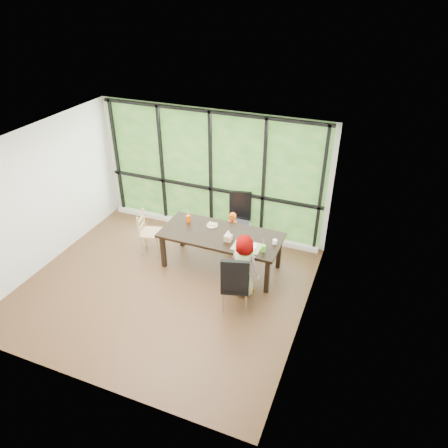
{
  "coord_description": "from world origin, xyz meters",
  "views": [
    {
      "loc": [
        3.22,
        -5.17,
        4.94
      ],
      "look_at": [
        0.83,
        0.86,
        1.05
      ],
      "focal_mm": 33.66,
      "sensor_mm": 36.0,
      "label": 1
    }
  ],
  "objects_px": {
    "child_toddler": "(232,232)",
    "plate_far": "(212,225)",
    "tissue_box": "(228,238)",
    "chair_end_beech": "(150,233)",
    "green_cup": "(263,248)",
    "white_mug": "(275,242)",
    "plate_near": "(249,246)",
    "dining_table": "(221,251)",
    "chair_interior_leather": "(236,281)",
    "orange_cup": "(188,219)",
    "child_older": "(245,266)",
    "chair_window_leather": "(239,219)"
  },
  "relations": [
    {
      "from": "plate_far",
      "to": "chair_window_leather",
      "type": "bearing_deg",
      "value": 70.06
    },
    {
      "from": "child_toddler",
      "to": "plate_near",
      "type": "height_order",
      "value": "child_toddler"
    },
    {
      "from": "plate_far",
      "to": "white_mug",
      "type": "xyz_separation_m",
      "value": [
        1.3,
        -0.16,
        0.03
      ]
    },
    {
      "from": "child_toddler",
      "to": "chair_interior_leather",
      "type": "bearing_deg",
      "value": -54.32
    },
    {
      "from": "child_toddler",
      "to": "plate_far",
      "type": "distance_m",
      "value": 0.56
    },
    {
      "from": "child_toddler",
      "to": "white_mug",
      "type": "height_order",
      "value": "child_toddler"
    },
    {
      "from": "chair_end_beech",
      "to": "green_cup",
      "type": "relative_size",
      "value": 7.23
    },
    {
      "from": "dining_table",
      "to": "green_cup",
      "type": "relative_size",
      "value": 18.27
    },
    {
      "from": "child_older",
      "to": "green_cup",
      "type": "relative_size",
      "value": 9.48
    },
    {
      "from": "green_cup",
      "to": "dining_table",
      "type": "bearing_deg",
      "value": 164.44
    },
    {
      "from": "chair_end_beech",
      "to": "plate_far",
      "type": "bearing_deg",
      "value": -93.0
    },
    {
      "from": "dining_table",
      "to": "orange_cup",
      "type": "relative_size",
      "value": 16.68
    },
    {
      "from": "chair_interior_leather",
      "to": "green_cup",
      "type": "bearing_deg",
      "value": -126.46
    },
    {
      "from": "plate_near",
      "to": "dining_table",
      "type": "bearing_deg",
      "value": 162.62
    },
    {
      "from": "orange_cup",
      "to": "tissue_box",
      "type": "height_order",
      "value": "orange_cup"
    },
    {
      "from": "plate_near",
      "to": "tissue_box",
      "type": "relative_size",
      "value": 2.08
    },
    {
      "from": "dining_table",
      "to": "child_toddler",
      "type": "xyz_separation_m",
      "value": [
        0.0,
        0.6,
        0.07
      ]
    },
    {
      "from": "chair_window_leather",
      "to": "chair_interior_leather",
      "type": "relative_size",
      "value": 1.0
    },
    {
      "from": "child_toddler",
      "to": "white_mug",
      "type": "distance_m",
      "value": 1.21
    },
    {
      "from": "green_cup",
      "to": "chair_end_beech",
      "type": "bearing_deg",
      "value": 174.88
    },
    {
      "from": "plate_near",
      "to": "orange_cup",
      "type": "distance_m",
      "value": 1.44
    },
    {
      "from": "chair_end_beech",
      "to": "child_toddler",
      "type": "bearing_deg",
      "value": -82.16
    },
    {
      "from": "plate_near",
      "to": "white_mug",
      "type": "height_order",
      "value": "white_mug"
    },
    {
      "from": "chair_window_leather",
      "to": "chair_interior_leather",
      "type": "xyz_separation_m",
      "value": [
        0.64,
        -1.94,
        0.0
      ]
    },
    {
      "from": "chair_window_leather",
      "to": "plate_near",
      "type": "height_order",
      "value": "chair_window_leather"
    },
    {
      "from": "chair_interior_leather",
      "to": "child_older",
      "type": "relative_size",
      "value": 0.91
    },
    {
      "from": "green_cup",
      "to": "white_mug",
      "type": "bearing_deg",
      "value": 68.73
    },
    {
      "from": "white_mug",
      "to": "tissue_box",
      "type": "bearing_deg",
      "value": -165.25
    },
    {
      "from": "plate_near",
      "to": "green_cup",
      "type": "bearing_deg",
      "value": -11.42
    },
    {
      "from": "plate_near",
      "to": "tissue_box",
      "type": "xyz_separation_m",
      "value": [
        -0.42,
        0.04,
        0.05
      ]
    },
    {
      "from": "child_toddler",
      "to": "tissue_box",
      "type": "distance_m",
      "value": 0.86
    },
    {
      "from": "chair_end_beech",
      "to": "child_older",
      "type": "distance_m",
      "value": 2.26
    },
    {
      "from": "orange_cup",
      "to": "plate_far",
      "type": "bearing_deg",
      "value": 3.38
    },
    {
      "from": "child_older",
      "to": "tissue_box",
      "type": "height_order",
      "value": "child_older"
    },
    {
      "from": "chair_interior_leather",
      "to": "white_mug",
      "type": "bearing_deg",
      "value": -126.76
    },
    {
      "from": "chair_interior_leather",
      "to": "plate_far",
      "type": "distance_m",
      "value": 1.5
    },
    {
      "from": "chair_interior_leather",
      "to": "white_mug",
      "type": "xyz_separation_m",
      "value": [
        0.38,
        1.01,
        0.25
      ]
    },
    {
      "from": "child_toddler",
      "to": "plate_far",
      "type": "height_order",
      "value": "child_toddler"
    },
    {
      "from": "chair_interior_leather",
      "to": "chair_end_beech",
      "type": "height_order",
      "value": "chair_interior_leather"
    },
    {
      "from": "child_older",
      "to": "plate_near",
      "type": "xyz_separation_m",
      "value": [
        -0.05,
        0.36,
        0.17
      ]
    },
    {
      "from": "plate_far",
      "to": "orange_cup",
      "type": "height_order",
      "value": "orange_cup"
    },
    {
      "from": "chair_window_leather",
      "to": "chair_interior_leather",
      "type": "bearing_deg",
      "value": -84.58
    },
    {
      "from": "chair_interior_leather",
      "to": "child_toddler",
      "type": "xyz_separation_m",
      "value": [
        -0.64,
        1.54,
        -0.1
      ]
    },
    {
      "from": "chair_end_beech",
      "to": "green_cup",
      "type": "xyz_separation_m",
      "value": [
        2.42,
        -0.22,
        0.36
      ]
    },
    {
      "from": "dining_table",
      "to": "plate_near",
      "type": "height_order",
      "value": "plate_near"
    },
    {
      "from": "plate_far",
      "to": "white_mug",
      "type": "bearing_deg",
      "value": -7.22
    },
    {
      "from": "chair_window_leather",
      "to": "green_cup",
      "type": "bearing_deg",
      "value": -66.99
    },
    {
      "from": "plate_far",
      "to": "orange_cup",
      "type": "bearing_deg",
      "value": -176.62
    },
    {
      "from": "plate_near",
      "to": "chair_interior_leather",
      "type": "bearing_deg",
      "value": -88.25
    },
    {
      "from": "chair_window_leather",
      "to": "white_mug",
      "type": "relative_size",
      "value": 12.98
    }
  ]
}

